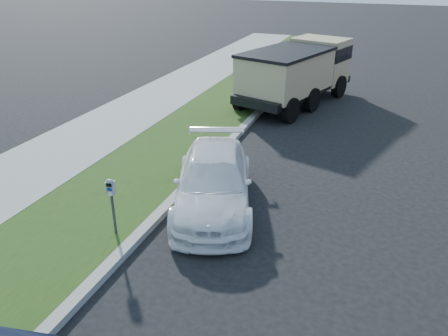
% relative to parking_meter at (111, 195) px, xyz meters
% --- Properties ---
extents(ground, '(120.00, 120.00, 0.00)m').
position_rel_parking_meter_xyz_m(ground, '(3.07, 1.07, -1.04)').
color(ground, black).
rests_on(ground, ground).
extents(streetside, '(6.12, 50.00, 0.15)m').
position_rel_parking_meter_xyz_m(streetside, '(-2.50, 3.07, -0.97)').
color(streetside, gray).
rests_on(streetside, ground).
extents(parking_meter, '(0.20, 0.15, 1.27)m').
position_rel_parking_meter_xyz_m(parking_meter, '(0.00, 0.00, 0.00)').
color(parking_meter, '#3F4247').
rests_on(parking_meter, ground).
extents(white_wagon, '(3.09, 4.68, 1.26)m').
position_rel_parking_meter_xyz_m(white_wagon, '(1.41, 2.09, -0.41)').
color(white_wagon, white).
rests_on(white_wagon, ground).
extents(dump_truck, '(3.89, 6.41, 2.36)m').
position_rel_parking_meter_xyz_m(dump_truck, '(1.50, 11.16, 0.29)').
color(dump_truck, black).
rests_on(dump_truck, ground).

